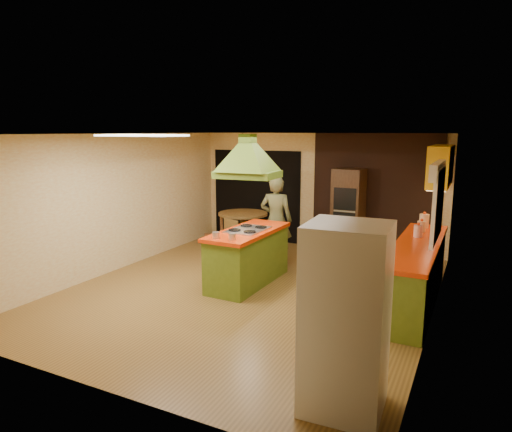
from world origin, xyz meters
The scene contains 21 objects.
ground centered at (0.00, 0.00, 0.00)m, with size 6.50×6.50×0.00m, color brown.
room_walls centered at (0.00, 0.00, 1.25)m, with size 5.50×6.50×6.50m.
ceiling_plane centered at (0.00, 0.00, 2.50)m, with size 6.50×6.50×0.00m, color silver.
brick_panel centered at (1.25, 3.23, 1.25)m, with size 2.64×0.03×2.50m, color #381E14.
nook_opening centered at (-1.50, 3.23, 1.05)m, with size 2.20×0.03×2.10m, color black.
right_counter centered at (2.45, 0.60, 0.46)m, with size 0.62×3.05×0.92m.
upper_cabinets centered at (2.57, 2.20, 1.95)m, with size 0.34×1.40×0.70m, color yellow.
window_right centered at (2.70, 0.40, 1.77)m, with size 0.12×1.35×1.06m.
fluor_panel centered at (-1.10, -1.20, 2.48)m, with size 1.20×0.60×0.03m, color white.
kitchen_island centered at (-0.20, 0.30, 0.47)m, with size 0.78×1.86×0.94m.
range_hood centered at (-0.20, 0.30, 2.25)m, with size 1.01×0.75×0.79m.
man centered at (-0.25, 1.57, 0.86)m, with size 0.63×0.41×1.72m, color #4C4B28.
refrigerator centered at (2.22, -2.46, 0.88)m, with size 0.72×0.68×1.76m, color silver.
wall_oven centered at (0.78, 2.95, 0.89)m, with size 0.62×0.63×1.78m.
dining_table centered at (-1.36, 2.30, 0.56)m, with size 1.07×1.07×0.80m.
chair_left centered at (-2.06, 2.20, 0.36)m, with size 0.40×0.40×0.73m, color brown, non-canonical shape.
chair_near centered at (-1.11, 1.65, 0.40)m, with size 0.44×0.44×0.81m, color brown, non-canonical shape.
pendant_lamp centered at (-1.36, 2.30, 1.90)m, with size 0.38×0.38×0.25m, color #FF9E3F.
canister_large centered at (2.40, 1.80, 1.04)m, with size 0.16×0.16×0.23m, color #FFF0CD.
canister_medium centered at (2.40, 1.03, 1.01)m, with size 0.13×0.13×0.19m, color #FBE2CA.
canister_small centered at (2.40, 1.43, 1.01)m, with size 0.13×0.13×0.18m, color beige.
Camera 1 is at (3.21, -6.29, 2.55)m, focal length 32.00 mm.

